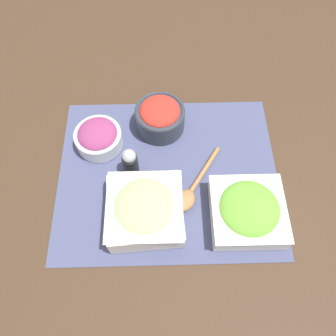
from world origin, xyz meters
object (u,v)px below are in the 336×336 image
at_px(cucumber_bowl, 145,210).
at_px(wooden_spoon, 189,193).
at_px(onion_bowl, 98,137).
at_px(pepper_shaker, 130,162).
at_px(lettuce_bowl, 248,211).
at_px(tomato_bowl, 160,116).

bearing_deg(cucumber_bowl, wooden_spoon, 25.94).
bearing_deg(onion_bowl, cucumber_bowl, -59.18).
distance_m(cucumber_bowl, pepper_shaker, 0.13).
bearing_deg(wooden_spoon, onion_bowl, 145.78).
bearing_deg(onion_bowl, pepper_shaker, -43.56).
bearing_deg(lettuce_bowl, tomato_bowl, 126.45).
height_order(tomato_bowl, pepper_shaker, pepper_shaker).
xyz_separation_m(lettuce_bowl, tomato_bowl, (-0.20, 0.27, 0.01)).
relative_size(onion_bowl, wooden_spoon, 0.64).
xyz_separation_m(cucumber_bowl, pepper_shaker, (-0.04, 0.12, 0.00)).
bearing_deg(cucumber_bowl, pepper_shaker, 106.57).
xyz_separation_m(lettuce_bowl, cucumber_bowl, (-0.23, 0.01, 0.01)).
distance_m(onion_bowl, cucumber_bowl, 0.24).
bearing_deg(lettuce_bowl, onion_bowl, 149.24).
distance_m(onion_bowl, tomato_bowl, 0.17).
bearing_deg(tomato_bowl, cucumber_bowl, -98.17).
xyz_separation_m(tomato_bowl, wooden_spoon, (0.07, -0.21, -0.03)).
bearing_deg(onion_bowl, wooden_spoon, -34.22).
distance_m(lettuce_bowl, cucumber_bowl, 0.23).
xyz_separation_m(onion_bowl, cucumber_bowl, (0.12, -0.21, 0.01)).
bearing_deg(pepper_shaker, cucumber_bowl, -73.43).
xyz_separation_m(lettuce_bowl, pepper_shaker, (-0.27, 0.13, 0.01)).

